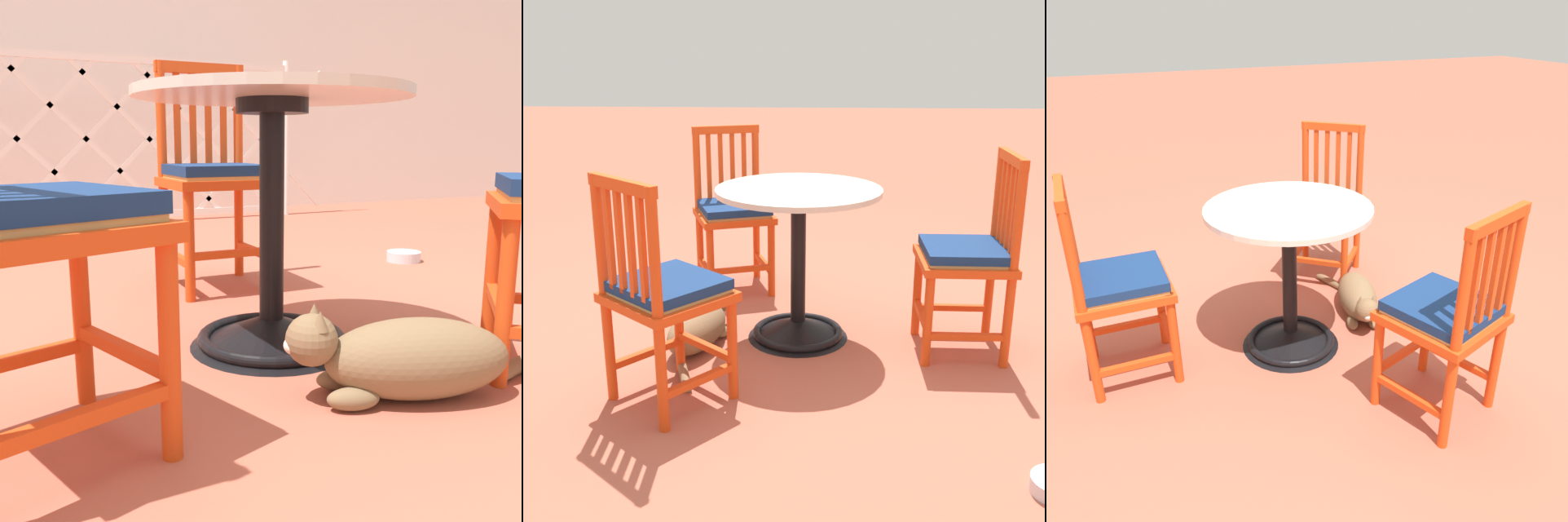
% 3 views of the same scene
% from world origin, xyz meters
% --- Properties ---
extents(ground_plane, '(24.00, 24.00, 0.00)m').
position_xyz_m(ground_plane, '(0.00, 0.00, 0.00)').
color(ground_plane, '#AD5642').
extents(building_wall_backdrop, '(10.00, 0.20, 2.80)m').
position_xyz_m(building_wall_backdrop, '(0.00, 3.77, 1.40)').
color(building_wall_backdrop, white).
rests_on(building_wall_backdrop, ground_plane).
extents(lattice_fence_panel, '(3.42, 0.06, 1.24)m').
position_xyz_m(lattice_fence_panel, '(0.14, 3.06, 0.62)').
color(lattice_fence_panel, white).
rests_on(lattice_fence_panel, ground_plane).
extents(cafe_table, '(0.76, 0.76, 0.73)m').
position_xyz_m(cafe_table, '(-0.02, 0.14, 0.28)').
color(cafe_table, black).
rests_on(cafe_table, ground_plane).
extents(orange_chair_tucked_in, '(0.40, 0.40, 0.91)m').
position_xyz_m(orange_chair_tucked_in, '(0.09, 0.91, 0.45)').
color(orange_chair_tucked_in, '#D64214').
rests_on(orange_chair_tucked_in, ground_plane).
extents(orange_chair_by_planter, '(0.51, 0.51, 0.91)m').
position_xyz_m(orange_chair_by_planter, '(-0.70, -0.24, 0.45)').
color(orange_chair_by_planter, '#D64214').
rests_on(orange_chair_by_planter, ground_plane).
extents(tabby_cat, '(0.74, 0.33, 0.23)m').
position_xyz_m(tabby_cat, '(0.10, -0.30, 0.10)').
color(tabby_cat, brown).
rests_on(tabby_cat, ground_plane).
extents(pet_water_bowl, '(0.17, 0.17, 0.05)m').
position_xyz_m(pet_water_bowl, '(1.14, 1.00, 0.03)').
color(pet_water_bowl, silver).
rests_on(pet_water_bowl, ground_plane).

